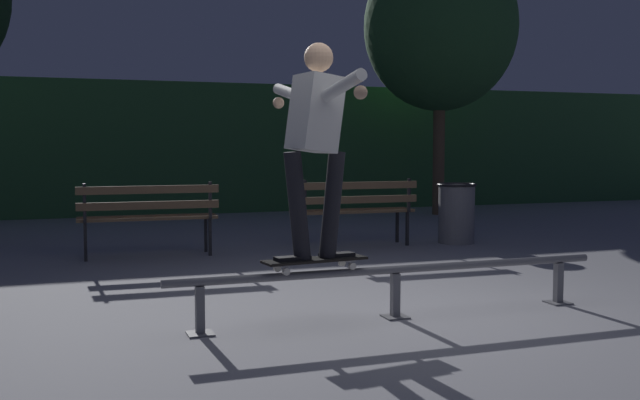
% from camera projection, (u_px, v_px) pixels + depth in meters
% --- Properties ---
extents(ground_plane, '(90.00, 90.00, 0.00)m').
position_uv_depth(ground_plane, '(393.00, 317.00, 5.60)').
color(ground_plane, gray).
extents(hedge_backdrop, '(24.00, 1.20, 2.49)m').
position_uv_depth(hedge_backdrop, '(189.00, 148.00, 14.29)').
color(hedge_backdrop, '#2D5B33').
rests_on(hedge_backdrop, ground).
extents(grind_rail, '(3.51, 0.18, 0.40)m').
position_uv_depth(grind_rail, '(395.00, 278.00, 5.55)').
color(grind_rail, slate).
rests_on(grind_rail, ground).
extents(skateboard, '(0.80, 0.29, 0.09)m').
position_uv_depth(skateboard, '(315.00, 261.00, 5.32)').
color(skateboard, black).
rests_on(skateboard, grind_rail).
extents(skateboarder, '(0.63, 1.40, 1.56)m').
position_uv_depth(skateboarder, '(315.00, 132.00, 5.25)').
color(skateboarder, black).
rests_on(skateboarder, skateboard).
extents(park_bench_leftmost, '(1.61, 0.46, 0.88)m').
position_uv_depth(park_bench_leftmost, '(148.00, 212.00, 8.49)').
color(park_bench_leftmost, black).
rests_on(park_bench_leftmost, ground).
extents(park_bench_left_center, '(1.61, 0.46, 0.88)m').
position_uv_depth(park_bench_left_center, '(355.00, 205.00, 9.36)').
color(park_bench_left_center, black).
rests_on(park_bench_left_center, ground).
extents(tree_far_right, '(2.83, 2.83, 5.05)m').
position_uv_depth(tree_far_right, '(440.00, 27.00, 13.51)').
color(tree_far_right, brown).
rests_on(tree_far_right, ground).
extents(trash_can, '(0.52, 0.52, 0.80)m').
position_uv_depth(trash_can, '(456.00, 212.00, 9.77)').
color(trash_can, slate).
rests_on(trash_can, ground).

